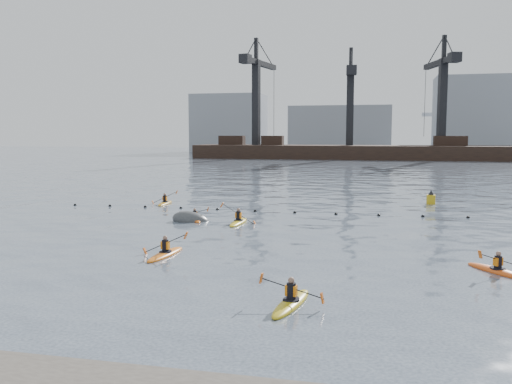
{
  "coord_description": "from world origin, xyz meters",
  "views": [
    {
      "loc": [
        7.0,
        -16.55,
        5.79
      ],
      "look_at": [
        0.81,
        10.4,
        2.8
      ],
      "focal_mm": 38.0,
      "sensor_mm": 36.0,
      "label": 1
    }
  ],
  "objects_px": {
    "kayaker_0": "(165,253)",
    "mooring_buoy": "(191,221)",
    "kayaker_4": "(498,270)",
    "kayaker_5": "(165,203)",
    "nav_buoy": "(431,199)",
    "kayaker_2": "(195,219)",
    "kayaker_3": "(238,221)",
    "kayaker_1": "(291,302)"
  },
  "relations": [
    {
      "from": "kayaker_0",
      "to": "kayaker_5",
      "type": "distance_m",
      "value": 19.28
    },
    {
      "from": "kayaker_5",
      "to": "mooring_buoy",
      "type": "bearing_deg",
      "value": -61.62
    },
    {
      "from": "kayaker_2",
      "to": "mooring_buoy",
      "type": "height_order",
      "value": "mooring_buoy"
    },
    {
      "from": "kayaker_4",
      "to": "kayaker_5",
      "type": "relative_size",
      "value": 0.92
    },
    {
      "from": "kayaker_3",
      "to": "kayaker_5",
      "type": "relative_size",
      "value": 1.07
    },
    {
      "from": "kayaker_3",
      "to": "kayaker_1",
      "type": "bearing_deg",
      "value": -68.82
    },
    {
      "from": "kayaker_0",
      "to": "kayaker_2",
      "type": "distance_m",
      "value": 10.66
    },
    {
      "from": "kayaker_4",
      "to": "kayaker_5",
      "type": "bearing_deg",
      "value": -75.38
    },
    {
      "from": "kayaker_3",
      "to": "kayaker_5",
      "type": "bearing_deg",
      "value": 136.96
    },
    {
      "from": "mooring_buoy",
      "to": "nav_buoy",
      "type": "relative_size",
      "value": 1.92
    },
    {
      "from": "kayaker_1",
      "to": "kayaker_2",
      "type": "bearing_deg",
      "value": 128.33
    },
    {
      "from": "kayaker_0",
      "to": "kayaker_3",
      "type": "relative_size",
      "value": 0.99
    },
    {
      "from": "kayaker_1",
      "to": "kayaker_5",
      "type": "bearing_deg",
      "value": 130.23
    },
    {
      "from": "kayaker_4",
      "to": "mooring_buoy",
      "type": "height_order",
      "value": "kayaker_4"
    },
    {
      "from": "kayaker_3",
      "to": "kayaker_5",
      "type": "xyz_separation_m",
      "value": [
        -8.38,
        7.93,
        -0.01
      ]
    },
    {
      "from": "kayaker_5",
      "to": "kayaker_2",
      "type": "bearing_deg",
      "value": -59.6
    },
    {
      "from": "kayaker_1",
      "to": "mooring_buoy",
      "type": "height_order",
      "value": "kayaker_1"
    },
    {
      "from": "kayaker_3",
      "to": "kayaker_4",
      "type": "distance_m",
      "value": 16.89
    },
    {
      "from": "mooring_buoy",
      "to": "nav_buoy",
      "type": "bearing_deg",
      "value": 37.68
    },
    {
      "from": "kayaker_2",
      "to": "nav_buoy",
      "type": "bearing_deg",
      "value": 7.5
    },
    {
      "from": "kayaker_0",
      "to": "kayaker_3",
      "type": "bearing_deg",
      "value": 89.05
    },
    {
      "from": "kayaker_0",
      "to": "mooring_buoy",
      "type": "distance_m",
      "value": 10.31
    },
    {
      "from": "kayaker_4",
      "to": "nav_buoy",
      "type": "distance_m",
      "value": 22.57
    },
    {
      "from": "kayaker_0",
      "to": "kayaker_5",
      "type": "xyz_separation_m",
      "value": [
        -7.38,
        17.81,
        -0.01
      ]
    },
    {
      "from": "kayaker_0",
      "to": "kayaker_3",
      "type": "xyz_separation_m",
      "value": [
        1.0,
        9.88,
        0.0
      ]
    },
    {
      "from": "kayaker_3",
      "to": "kayaker_4",
      "type": "height_order",
      "value": "kayaker_3"
    },
    {
      "from": "kayaker_1",
      "to": "mooring_buoy",
      "type": "relative_size",
      "value": 1.38
    },
    {
      "from": "kayaker_0",
      "to": "mooring_buoy",
      "type": "xyz_separation_m",
      "value": [
        -2.32,
        10.05,
        -0.1
      ]
    },
    {
      "from": "kayaker_3",
      "to": "nav_buoy",
      "type": "height_order",
      "value": "kayaker_3"
    },
    {
      "from": "kayaker_2",
      "to": "kayaker_4",
      "type": "bearing_deg",
      "value": -60.82
    },
    {
      "from": "kayaker_2",
      "to": "kayaker_3",
      "type": "height_order",
      "value": "kayaker_3"
    },
    {
      "from": "kayaker_4",
      "to": "mooring_buoy",
      "type": "bearing_deg",
      "value": -66.92
    },
    {
      "from": "kayaker_2",
      "to": "kayaker_3",
      "type": "bearing_deg",
      "value": -39.4
    },
    {
      "from": "kayaker_1",
      "to": "kayaker_5",
      "type": "relative_size",
      "value": 1.07
    },
    {
      "from": "kayaker_1",
      "to": "kayaker_3",
      "type": "bearing_deg",
      "value": 119.87
    },
    {
      "from": "kayaker_1",
      "to": "kayaker_3",
      "type": "height_order",
      "value": "kayaker_3"
    },
    {
      "from": "kayaker_2",
      "to": "nav_buoy",
      "type": "distance_m",
      "value": 20.34
    },
    {
      "from": "kayaker_2",
      "to": "kayaker_5",
      "type": "xyz_separation_m",
      "value": [
        -5.2,
        7.38,
        0.01
      ]
    },
    {
      "from": "kayaker_2",
      "to": "kayaker_4",
      "type": "height_order",
      "value": "kayaker_4"
    },
    {
      "from": "kayaker_4",
      "to": "nav_buoy",
      "type": "xyz_separation_m",
      "value": [
        -0.74,
        22.56,
        0.3
      ]
    },
    {
      "from": "kayaker_1",
      "to": "nav_buoy",
      "type": "distance_m",
      "value": 29.58
    },
    {
      "from": "nav_buoy",
      "to": "kayaker_2",
      "type": "bearing_deg",
      "value": -142.95
    }
  ]
}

